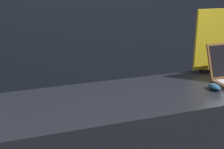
{
  "coord_description": "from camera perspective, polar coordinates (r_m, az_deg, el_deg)",
  "views": [
    {
      "loc": [
        -0.58,
        -1.31,
        1.6
      ],
      "look_at": [
        0.0,
        0.32,
        1.04
      ],
      "focal_mm": 50.0,
      "sensor_mm": 36.0,
      "label": 1
    }
  ],
  "objects": [
    {
      "name": "promo_stand_back",
      "position": [
        2.45,
        18.13,
        5.63
      ],
      "size": [
        0.33,
        0.07,
        0.47
      ],
      "color": "black",
      "rests_on": "display_counter"
    },
    {
      "name": "mouse_back",
      "position": [
        2.11,
        18.23,
        -2.17
      ],
      "size": [
        0.06,
        0.1,
        0.04
      ],
      "color": "navy",
      "rests_on": "display_counter"
    }
  ]
}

